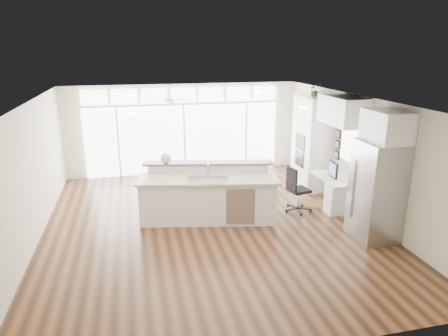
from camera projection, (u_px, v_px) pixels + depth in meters
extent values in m
cube|color=#3B2112|center=(210.00, 225.00, 8.77)|extent=(7.00, 8.00, 0.02)
cube|color=silver|center=(208.00, 101.00, 7.99)|extent=(7.00, 8.00, 0.02)
cube|color=beige|center=(184.00, 129.00, 12.10)|extent=(7.00, 0.04, 2.70)
cube|color=beige|center=(275.00, 260.00, 4.65)|extent=(7.00, 0.04, 2.70)
cube|color=beige|center=(29.00, 177.00, 7.61)|extent=(0.04, 8.00, 2.70)
cube|color=beige|center=(359.00, 156.00, 9.14)|extent=(0.04, 8.00, 2.70)
cube|color=white|center=(184.00, 139.00, 12.14)|extent=(5.80, 0.06, 2.08)
cube|color=white|center=(183.00, 95.00, 11.75)|extent=(5.90, 0.06, 0.40)
cube|color=white|center=(351.00, 144.00, 9.35)|extent=(0.04, 0.85, 0.85)
cube|color=white|center=(170.00, 96.00, 10.55)|extent=(1.16, 1.16, 0.32)
cube|color=white|center=(207.00, 101.00, 8.18)|extent=(3.40, 3.00, 0.02)
cube|color=white|center=(311.00, 143.00, 10.78)|extent=(0.64, 1.20, 2.50)
cube|color=white|center=(334.00, 192.00, 9.62)|extent=(0.72, 1.30, 0.76)
cube|color=white|center=(343.00, 111.00, 9.06)|extent=(0.64, 1.30, 0.64)
cube|color=#A5A5A9|center=(376.00, 191.00, 7.90)|extent=(0.76, 0.90, 2.00)
cube|color=white|center=(387.00, 126.00, 7.54)|extent=(0.64, 0.90, 0.60)
cube|color=black|center=(338.00, 144.00, 9.97)|extent=(0.06, 0.22, 0.80)
cube|color=white|center=(208.00, 195.00, 8.81)|extent=(3.24, 1.75, 1.22)
cube|color=#3D2513|center=(315.00, 203.00, 9.93)|extent=(1.00, 0.87, 0.01)
cube|color=black|center=(299.00, 190.00, 9.31)|extent=(0.65, 0.61, 1.08)
sphere|color=silver|center=(166.00, 158.00, 8.96)|extent=(0.28, 0.28, 0.24)
cube|color=black|center=(333.00, 169.00, 9.43)|extent=(0.15, 0.49, 0.41)
cube|color=white|center=(326.00, 178.00, 9.45)|extent=(0.17, 0.37, 0.02)
imported|color=#265A27|center=(315.00, 91.00, 10.37)|extent=(0.34, 0.37, 0.26)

